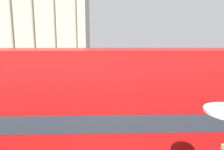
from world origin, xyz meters
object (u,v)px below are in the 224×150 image
Objects in this scene: traffic_light_near at (209,76)px; traffic_light_mid at (88,62)px; pedestrian_white at (116,63)px; pedestrian_grey at (149,76)px; pedestrian_olive at (138,76)px; double_decker_bus at (146,114)px; plaza_building_left at (40,10)px; car_silver at (84,86)px.

traffic_light_mid is (-9.09, 7.44, 0.26)m from traffic_light_near.
pedestrian_grey is (2.87, -14.88, 0.07)m from pedestrian_white.
traffic_light_mid is at bearing -14.00° from pedestrian_white.
pedestrian_white is at bearing 123.99° from pedestrian_grey.
traffic_light_near is 8.81m from pedestrian_olive.
double_decker_bus is 6.63× the size of pedestrian_grey.
double_decker_bus is 52.60m from plaza_building_left.
pedestrian_white is at bearing 76.26° from traffic_light_mid.
car_silver is at bearing -91.51° from traffic_light_mid.
plaza_building_left is at bearing 120.86° from traffic_light_near.
traffic_light_near is 23.02m from pedestrian_white.
double_decker_bus is at bearing 69.38° from car_silver.
traffic_light_mid is 2.28× the size of pedestrian_olive.
traffic_light_near is at bearing -2.00° from pedestrian_olive.
double_decker_bus is at bearing -1.30° from pedestrian_white.
traffic_light_mid is 15.41m from pedestrian_white.
plaza_building_left reaches higher than pedestrian_white.
plaza_building_left is at bearing 146.27° from pedestrian_grey.
traffic_light_near reaches higher than pedestrian_white.
car_silver is at bearing -129.60° from pedestrian_grey.
pedestrian_olive is (5.45, 3.84, 0.27)m from car_silver.
traffic_light_near is 0.89× the size of traffic_light_mid.
pedestrian_grey is (21.57, -32.96, -11.86)m from plaza_building_left.
traffic_light_mid is 2.40× the size of pedestrian_white.
car_silver is at bearing -82.20° from pedestrian_olive.
traffic_light_mid is (-3.09, 15.29, 0.08)m from double_decker_bus.
double_decker_bus is 15.95m from pedestrian_olive.
plaza_building_left is (-18.15, 48.26, 10.41)m from double_decker_bus.
plaza_building_left is at bearing -103.24° from car_silver.
plaza_building_left is at bearing 110.38° from double_decker_bus.
traffic_light_mid reaches higher than pedestrian_white.
traffic_light_mid is 6.69m from pedestrian_grey.
pedestrian_grey is at bearing 77.18° from double_decker_bus.
pedestrian_olive is (-3.73, 7.88, -1.28)m from traffic_light_near.
double_decker_bus is 3.33× the size of traffic_light_near.
pedestrian_white is (18.69, -18.09, -11.93)m from plaza_building_left.
car_silver is at bearing -11.79° from pedestrian_white.
double_decker_bus is 7.09× the size of pedestrian_white.
traffic_light_mid reaches higher than pedestrian_grey.
pedestrian_grey is (6.60, 3.41, 0.29)m from car_silver.
pedestrian_olive is (-1.15, 0.43, -0.02)m from pedestrian_grey.
pedestrian_white is 15.15m from pedestrian_grey.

